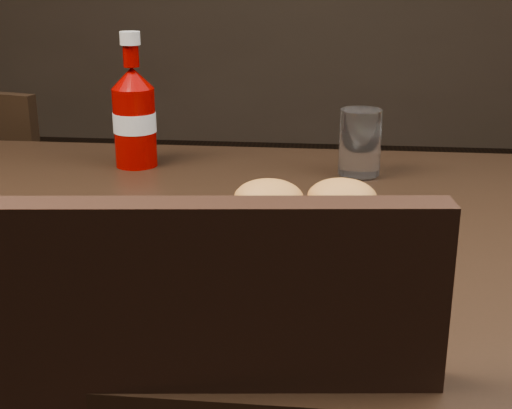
# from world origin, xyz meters

# --- Properties ---
(dining_table) EXTENTS (1.20, 0.80, 0.04)m
(dining_table) POSITION_xyz_m (0.00, 0.00, 0.73)
(dining_table) COLOR black
(dining_table) RESTS_ON ground
(chair_far) EXTENTS (0.45, 0.45, 0.03)m
(chair_far) POSITION_xyz_m (-0.57, 0.68, 0.43)
(chair_far) COLOR black
(chair_far) RESTS_ON ground
(plate) EXTENTS (0.29, 0.29, 0.01)m
(plate) POSITION_xyz_m (0.07, -0.08, 0.76)
(plate) COLOR white
(plate) RESTS_ON dining_table
(sandwich_half_a) EXTENTS (0.08, 0.07, 0.02)m
(sandwich_half_a) POSITION_xyz_m (0.08, -0.09, 0.77)
(sandwich_half_a) COLOR beige
(sandwich_half_a) RESTS_ON plate
(sandwich_half_b) EXTENTS (0.08, 0.08, 0.02)m
(sandwich_half_b) POSITION_xyz_m (0.17, -0.08, 0.77)
(sandwich_half_b) COLOR beige
(sandwich_half_b) RESTS_ON plate
(fries_pile) EXTENTS (0.12, 0.12, 0.04)m
(fries_pile) POSITION_xyz_m (-0.00, -0.09, 0.78)
(fries_pile) COLOR #AF5017
(fries_pile) RESTS_ON plate
(ketchup_bottle) EXTENTS (0.08, 0.08, 0.14)m
(ketchup_bottle) POSITION_xyz_m (-0.17, 0.26, 0.81)
(ketchup_bottle) COLOR #840100
(ketchup_bottle) RESTS_ON dining_table
(tumbler) EXTENTS (0.08, 0.08, 0.10)m
(tumbler) POSITION_xyz_m (0.20, 0.23, 0.81)
(tumbler) COLOR white
(tumbler) RESTS_ON dining_table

